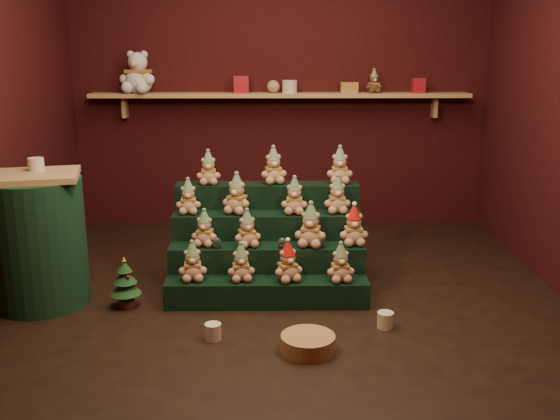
{
  "coord_description": "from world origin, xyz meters",
  "views": [
    {
      "loc": [
        -0.07,
        -4.15,
        1.71
      ],
      "look_at": [
        -0.02,
        0.25,
        0.58
      ],
      "focal_mm": 40.0,
      "sensor_mm": 36.0,
      "label": 1
    }
  ],
  "objects_px": {
    "snow_globe_c": "(320,242)",
    "white_bear": "(138,67)",
    "mug_left": "(213,332)",
    "mini_christmas_tree": "(125,283)",
    "wicker_basket": "(308,343)",
    "brown_bear": "(374,81)",
    "side_table": "(38,240)",
    "snow_globe_b": "(282,243)",
    "mug_right": "(385,320)",
    "riser_tier_front": "(267,292)",
    "snow_globe_a": "(217,243)"
  },
  "relations": [
    {
      "from": "snow_globe_c",
      "to": "white_bear",
      "type": "relative_size",
      "value": 0.16
    },
    {
      "from": "mug_left",
      "to": "snow_globe_c",
      "type": "bearing_deg",
      "value": 44.75
    },
    {
      "from": "mini_christmas_tree",
      "to": "wicker_basket",
      "type": "height_order",
      "value": "mini_christmas_tree"
    },
    {
      "from": "snow_globe_c",
      "to": "wicker_basket",
      "type": "distance_m",
      "value": 0.93
    },
    {
      "from": "snow_globe_c",
      "to": "mug_left",
      "type": "xyz_separation_m",
      "value": [
        -0.7,
        -0.69,
        -0.35
      ]
    },
    {
      "from": "brown_bear",
      "to": "side_table",
      "type": "bearing_deg",
      "value": -154.53
    },
    {
      "from": "snow_globe_b",
      "to": "snow_globe_c",
      "type": "bearing_deg",
      "value": 0.0
    },
    {
      "from": "snow_globe_c",
      "to": "side_table",
      "type": "bearing_deg",
      "value": -176.99
    },
    {
      "from": "snow_globe_b",
      "to": "mug_right",
      "type": "height_order",
      "value": "snow_globe_b"
    },
    {
      "from": "mini_christmas_tree",
      "to": "mug_left",
      "type": "height_order",
      "value": "mini_christmas_tree"
    },
    {
      "from": "mug_right",
      "to": "wicker_basket",
      "type": "bearing_deg",
      "value": -148.21
    },
    {
      "from": "snow_globe_b",
      "to": "mug_left",
      "type": "height_order",
      "value": "snow_globe_b"
    },
    {
      "from": "riser_tier_front",
      "to": "snow_globe_b",
      "type": "relative_size",
      "value": 18.34
    },
    {
      "from": "mini_christmas_tree",
      "to": "side_table",
      "type": "bearing_deg",
      "value": 172.14
    },
    {
      "from": "mug_left",
      "to": "white_bear",
      "type": "height_order",
      "value": "white_bear"
    },
    {
      "from": "riser_tier_front",
      "to": "brown_bear",
      "type": "xyz_separation_m",
      "value": [
        1.0,
        1.96,
        1.34
      ]
    },
    {
      "from": "riser_tier_front",
      "to": "snow_globe_a",
      "type": "relative_size",
      "value": 17.19
    },
    {
      "from": "mini_christmas_tree",
      "to": "snow_globe_a",
      "type": "bearing_deg",
      "value": 16.73
    },
    {
      "from": "side_table",
      "to": "mug_right",
      "type": "relative_size",
      "value": 8.87
    },
    {
      "from": "mini_christmas_tree",
      "to": "mug_right",
      "type": "relative_size",
      "value": 3.49
    },
    {
      "from": "side_table",
      "to": "brown_bear",
      "type": "bearing_deg",
      "value": 23.24
    },
    {
      "from": "riser_tier_front",
      "to": "mug_right",
      "type": "xyz_separation_m",
      "value": [
        0.75,
        -0.38,
        -0.04
      ]
    },
    {
      "from": "white_bear",
      "to": "brown_bear",
      "type": "xyz_separation_m",
      "value": [
        2.22,
        0.0,
        -0.14
      ]
    },
    {
      "from": "wicker_basket",
      "to": "mug_right",
      "type": "bearing_deg",
      "value": 31.79
    },
    {
      "from": "mini_christmas_tree",
      "to": "mug_left",
      "type": "xyz_separation_m",
      "value": [
        0.64,
        -0.51,
        -0.13
      ]
    },
    {
      "from": "riser_tier_front",
      "to": "snow_globe_a",
      "type": "height_order",
      "value": "snow_globe_a"
    },
    {
      "from": "snow_globe_c",
      "to": "brown_bear",
      "type": "xyz_separation_m",
      "value": [
        0.62,
        1.8,
        1.03
      ]
    },
    {
      "from": "snow_globe_b",
      "to": "mini_christmas_tree",
      "type": "xyz_separation_m",
      "value": [
        -1.07,
        -0.18,
        -0.22
      ]
    },
    {
      "from": "mug_left",
      "to": "wicker_basket",
      "type": "xyz_separation_m",
      "value": [
        0.57,
        -0.16,
        -0.0
      ]
    },
    {
      "from": "riser_tier_front",
      "to": "snow_globe_a",
      "type": "xyz_separation_m",
      "value": [
        -0.35,
        0.16,
        0.31
      ]
    },
    {
      "from": "side_table",
      "to": "mug_left",
      "type": "xyz_separation_m",
      "value": [
        1.24,
        -0.59,
        -0.4
      ]
    },
    {
      "from": "mini_christmas_tree",
      "to": "mug_right",
      "type": "xyz_separation_m",
      "value": [
        1.72,
        -0.35,
        -0.12
      ]
    },
    {
      "from": "snow_globe_a",
      "to": "side_table",
      "type": "height_order",
      "value": "side_table"
    },
    {
      "from": "snow_globe_a",
      "to": "wicker_basket",
      "type": "distance_m",
      "value": 1.1
    },
    {
      "from": "snow_globe_c",
      "to": "mug_left",
      "type": "bearing_deg",
      "value": -135.25
    },
    {
      "from": "mug_left",
      "to": "side_table",
      "type": "bearing_deg",
      "value": 154.52
    },
    {
      "from": "snow_globe_b",
      "to": "mini_christmas_tree",
      "type": "distance_m",
      "value": 1.11
    },
    {
      "from": "riser_tier_front",
      "to": "side_table",
      "type": "relative_size",
      "value": 1.52
    },
    {
      "from": "side_table",
      "to": "white_bear",
      "type": "height_order",
      "value": "white_bear"
    },
    {
      "from": "mug_right",
      "to": "white_bear",
      "type": "distance_m",
      "value": 3.41
    },
    {
      "from": "riser_tier_front",
      "to": "white_bear",
      "type": "bearing_deg",
      "value": 121.9
    },
    {
      "from": "mini_christmas_tree",
      "to": "brown_bear",
      "type": "bearing_deg",
      "value": 45.27
    },
    {
      "from": "snow_globe_b",
      "to": "mug_right",
      "type": "xyz_separation_m",
      "value": [
        0.65,
        -0.54,
        -0.35
      ]
    },
    {
      "from": "snow_globe_c",
      "to": "riser_tier_front",
      "type": "bearing_deg",
      "value": -156.9
    },
    {
      "from": "snow_globe_b",
      "to": "mini_christmas_tree",
      "type": "height_order",
      "value": "snow_globe_b"
    },
    {
      "from": "white_bear",
      "to": "snow_globe_a",
      "type": "bearing_deg",
      "value": -50.88
    },
    {
      "from": "brown_bear",
      "to": "snow_globe_b",
      "type": "bearing_deg",
      "value": -127.47
    },
    {
      "from": "mug_right",
      "to": "wicker_basket",
      "type": "relative_size",
      "value": 0.32
    },
    {
      "from": "snow_globe_b",
      "to": "snow_globe_c",
      "type": "xyz_separation_m",
      "value": [
        0.27,
        0.0,
        0.0
      ]
    },
    {
      "from": "snow_globe_c",
      "to": "white_bear",
      "type": "xyz_separation_m",
      "value": [
        -1.59,
        1.8,
        1.16
      ]
    }
  ]
}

